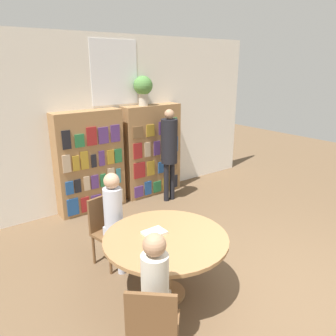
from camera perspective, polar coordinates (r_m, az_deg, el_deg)
The scene contains 12 objects.
ground_plane at distance 4.10m, azimuth 20.14°, elevation -21.19°, with size 16.00×16.00×0.00m, color brown.
wall_back at distance 6.12m, azimuth -9.03°, elevation 8.15°, with size 6.40×0.07×3.00m.
bookshelf_left at distance 5.81m, azimuth -13.46°, elevation 1.01°, with size 1.18×0.34×1.76m.
bookshelf_right at distance 6.42m, azimuth -2.82°, elevation 3.04°, with size 1.18×0.34×1.76m.
flower_vase at distance 6.13m, azimuth -4.35°, elevation 13.81°, with size 0.35×0.35×0.54m.
reading_table at distance 3.63m, azimuth -0.38°, elevation -13.33°, with size 1.35×1.35×0.73m.
chair_near_camera at distance 2.91m, azimuth -2.60°, elevation -25.85°, with size 0.57×0.57×0.89m.
chair_left_side at distance 4.35m, azimuth -10.52°, elevation -10.02°, with size 0.47×0.47×0.89m.
seated_reader_left at distance 4.13m, azimuth -9.08°, elevation -8.27°, with size 0.29×0.37×1.26m.
seated_reader_right at distance 2.92m, azimuth -2.12°, elevation -20.45°, with size 0.38×0.39×1.25m.
librarian_standing at distance 6.00m, azimuth 0.21°, elevation 3.86°, with size 0.30×0.57×1.73m.
open_book_on_table at distance 3.63m, azimuth -2.41°, elevation -11.18°, with size 0.24×0.18×0.03m.
Camera 1 is at (-2.84, -1.57, 2.50)m, focal length 35.00 mm.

